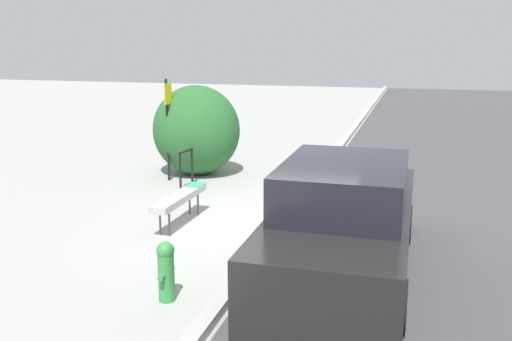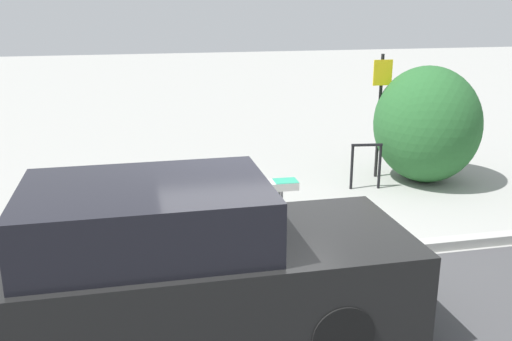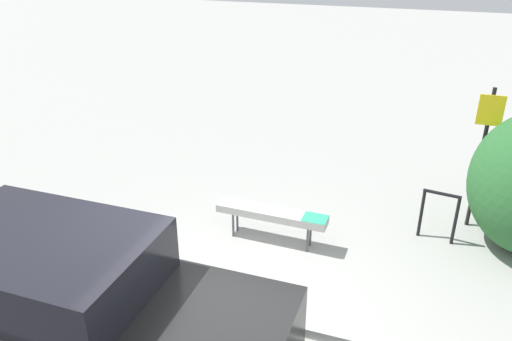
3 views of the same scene
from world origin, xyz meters
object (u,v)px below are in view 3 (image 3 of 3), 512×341
parked_car_near (63,309)px  sign_post (483,147)px  fire_hydrant (73,219)px  bench (272,214)px  bike_rack (439,211)px

parked_car_near → sign_post: bearing=46.7°
sign_post → fire_hydrant: sign_post is taller
bench → bike_rack: 2.54m
sign_post → parked_car_near: 6.22m
fire_hydrant → bench: bearing=20.1°
bench → bike_rack: (2.38, 0.88, 0.03)m
fire_hydrant → bike_rack: bearing=20.2°
bench → fire_hydrant: size_ratio=2.25×
bike_rack → parked_car_near: size_ratio=0.17×
bench → bike_rack: bearing=21.7°
bench → sign_post: bearing=29.1°
bench → parked_car_near: parked_car_near is taller
bike_rack → bench: bearing=-159.7°
bench → sign_post: (2.87, 1.50, 0.91)m
bike_rack → parked_car_near: parked_car_near is taller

